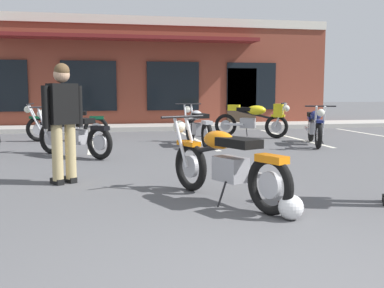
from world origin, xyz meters
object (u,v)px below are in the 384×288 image
object	(u,v)px
motorcycle_foreground_classic	(225,163)
motorcycle_red_sportbike	(198,126)
person_in_black_shirt	(63,116)
motorcycle_black_cruiser	(315,126)
motorcycle_cream_vintage	(73,133)
motorcycle_orange_scrambler	(255,119)
helmet_on_pavement	(291,207)
motorcycle_blue_standard	(67,123)

from	to	relation	value
motorcycle_foreground_classic	motorcycle_red_sportbike	world-z (taller)	same
person_in_black_shirt	motorcycle_black_cruiser	bearing A→B (deg)	32.40
motorcycle_red_sportbike	motorcycle_black_cruiser	size ratio (longest dim) A/B	1.04
motorcycle_black_cruiser	motorcycle_cream_vintage	bearing A→B (deg)	-172.08
motorcycle_black_cruiser	person_in_black_shirt	size ratio (longest dim) A/B	1.21
motorcycle_orange_scrambler	helmet_on_pavement	world-z (taller)	motorcycle_orange_scrambler
motorcycle_foreground_classic	motorcycle_cream_vintage	size ratio (longest dim) A/B	1.18
motorcycle_red_sportbike	motorcycle_black_cruiser	distance (m)	2.79
motorcycle_black_cruiser	motorcycle_orange_scrambler	distance (m)	2.13
motorcycle_black_cruiser	person_in_black_shirt	distance (m)	6.58
motorcycle_foreground_classic	motorcycle_cream_vintage	bearing A→B (deg)	114.86
motorcycle_black_cruiser	person_in_black_shirt	world-z (taller)	person_in_black_shirt
motorcycle_foreground_classic	motorcycle_red_sportbike	xyz separation A→B (m)	(0.87, 5.44, 0.00)
motorcycle_foreground_classic	helmet_on_pavement	distance (m)	1.05
motorcycle_black_cruiser	helmet_on_pavement	distance (m)	6.66
motorcycle_blue_standard	motorcycle_red_sportbike	bearing A→B (deg)	-27.11
helmet_on_pavement	motorcycle_foreground_classic	bearing A→B (deg)	116.45
motorcycle_blue_standard	motorcycle_black_cruiser	bearing A→B (deg)	-19.46
motorcycle_black_cruiser	motorcycle_orange_scrambler	bearing A→B (deg)	112.46
motorcycle_orange_scrambler	motorcycle_red_sportbike	bearing A→B (deg)	-142.59
motorcycle_orange_scrambler	helmet_on_pavement	size ratio (longest dim) A/B	7.15
motorcycle_blue_standard	motorcycle_orange_scrambler	size ratio (longest dim) A/B	1.14
motorcycle_black_cruiser	person_in_black_shirt	bearing A→B (deg)	-147.60
motorcycle_black_cruiser	motorcycle_cream_vintage	world-z (taller)	same
motorcycle_blue_standard	helmet_on_pavement	bearing A→B (deg)	-71.34
helmet_on_pavement	motorcycle_blue_standard	bearing A→B (deg)	108.66
motorcycle_red_sportbike	motorcycle_orange_scrambler	size ratio (longest dim) A/B	1.14
motorcycle_blue_standard	motorcycle_orange_scrambler	world-z (taller)	same
motorcycle_orange_scrambler	motorcycle_cream_vintage	size ratio (longest dim) A/B	1.11
motorcycle_red_sportbike	helmet_on_pavement	distance (m)	6.35
motorcycle_foreground_classic	motorcycle_orange_scrambler	size ratio (longest dim) A/B	1.07
motorcycle_red_sportbike	motorcycle_cream_vintage	bearing A→B (deg)	-155.89
motorcycle_black_cruiser	motorcycle_cream_vintage	xyz separation A→B (m)	(-5.56, -0.77, 0.00)
motorcycle_cream_vintage	motorcycle_orange_scrambler	bearing A→B (deg)	30.00
motorcycle_red_sportbike	person_in_black_shirt	xyz separation A→B (m)	(-2.79, -4.00, 0.49)
motorcycle_foreground_classic	person_in_black_shirt	xyz separation A→B (m)	(-1.92, 1.44, 0.49)
motorcycle_black_cruiser	person_in_black_shirt	xyz separation A→B (m)	(-5.54, -3.52, 0.49)
motorcycle_red_sportbike	person_in_black_shirt	bearing A→B (deg)	-124.90
motorcycle_cream_vintage	person_in_black_shirt	bearing A→B (deg)	-89.69
motorcycle_foreground_classic	motorcycle_red_sportbike	distance (m)	5.51
motorcycle_red_sportbike	helmet_on_pavement	size ratio (longest dim) A/B	8.11
motorcycle_black_cruiser	motorcycle_blue_standard	distance (m)	6.21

